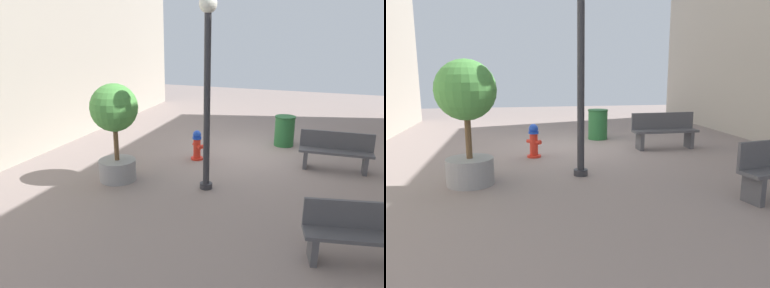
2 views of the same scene
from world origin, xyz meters
The scene contains 6 objects.
ground_plane centered at (0.00, 0.00, 0.00)m, with size 23.40×23.40×0.00m, color gray.
fire_hydrant centered at (1.14, 1.14, 0.40)m, with size 0.38×0.38×0.81m.
bench_near centered at (-2.35, 0.69, 0.50)m, with size 1.76×0.48×0.95m.
planter_tree centered at (2.41, 3.14, 1.39)m, with size 1.08×1.08×2.26m.
street_lamp centered at (0.31, 2.90, 2.50)m, with size 0.36×0.36×4.03m.
trash_bin centered at (-0.91, -0.95, 0.45)m, with size 0.61×0.61×0.90m.
Camera 2 is at (1.57, 9.87, 2.04)m, focal length 34.44 mm.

